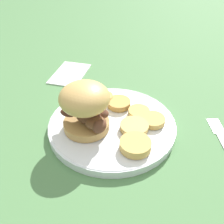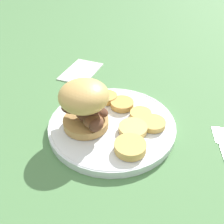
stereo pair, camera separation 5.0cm
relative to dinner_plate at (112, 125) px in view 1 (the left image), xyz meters
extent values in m
plane|color=#4C7A47|center=(0.00, 0.00, -0.01)|extent=(4.00, 4.00, 0.00)
cylinder|color=white|center=(0.00, 0.00, 0.00)|extent=(0.25, 0.25, 0.02)
torus|color=white|center=(0.00, 0.00, 0.00)|extent=(0.25, 0.25, 0.01)
cylinder|color=tan|center=(0.03, 0.04, 0.02)|extent=(0.09, 0.09, 0.02)
ellipsoid|color=#4C281E|center=(0.06, 0.06, 0.04)|extent=(0.04, 0.03, 0.01)
ellipsoid|color=#563323|center=(0.02, 0.04, 0.04)|extent=(0.06, 0.05, 0.02)
ellipsoid|color=#563323|center=(-0.01, 0.05, 0.04)|extent=(0.03, 0.03, 0.02)
ellipsoid|color=brown|center=(0.00, 0.05, 0.04)|extent=(0.05, 0.05, 0.02)
ellipsoid|color=#4C281E|center=(0.06, 0.02, 0.03)|extent=(0.05, 0.05, 0.01)
ellipsoid|color=#563323|center=(0.02, 0.02, 0.03)|extent=(0.06, 0.05, 0.02)
ellipsoid|color=tan|center=(0.03, 0.04, 0.08)|extent=(0.09, 0.09, 0.05)
cylinder|color=tan|center=(-0.02, -0.06, 0.01)|extent=(0.04, 0.04, 0.01)
cylinder|color=#DBB766|center=(-0.05, -0.01, 0.01)|extent=(0.05, 0.05, 0.01)
cylinder|color=tan|center=(0.02, -0.05, 0.01)|extent=(0.05, 0.05, 0.01)
cylinder|color=tan|center=(0.06, -0.04, 0.01)|extent=(0.04, 0.04, 0.01)
cylinder|color=tan|center=(-0.06, -0.05, 0.01)|extent=(0.05, 0.05, 0.01)
cylinder|color=tan|center=(-0.08, 0.03, 0.02)|extent=(0.06, 0.06, 0.02)
cube|color=silver|center=(-0.16, -0.14, -0.01)|extent=(0.05, 0.05, 0.00)
cube|color=white|center=(0.23, -0.10, -0.01)|extent=(0.13, 0.15, 0.01)
camera|label=1|loc=(-0.26, 0.30, 0.34)|focal=42.00mm
camera|label=2|loc=(-0.29, 0.27, 0.34)|focal=42.00mm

